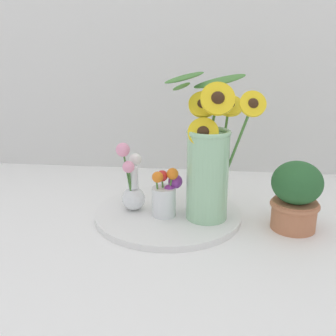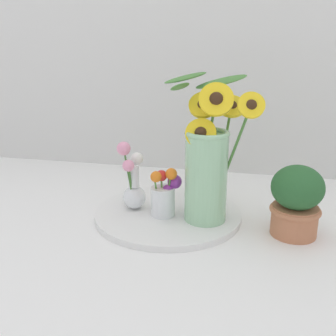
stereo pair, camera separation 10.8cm
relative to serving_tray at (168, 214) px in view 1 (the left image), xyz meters
The scene contains 6 objects.
ground_plane 0.04m from the serving_tray, 127.49° to the right, with size 6.00×6.00×0.00m, color white.
serving_tray is the anchor object (origin of this frame).
mason_jar_sunflowers 0.20m from the serving_tray, 12.17° to the right, with size 0.28×0.19×0.39m.
vase_small_center 0.08m from the serving_tray, 96.91° to the right, with size 0.08×0.07×0.14m.
vase_bulb_right 0.13m from the serving_tray, behind, with size 0.08×0.09×0.20m.
potted_plant 0.35m from the serving_tray, ahead, with size 0.13×0.13×0.19m.
Camera 1 is at (0.14, -0.99, 0.48)m, focal length 42.00 mm.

